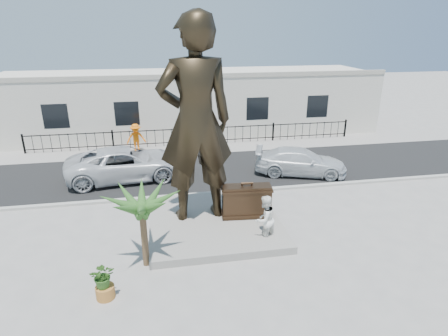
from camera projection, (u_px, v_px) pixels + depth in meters
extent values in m
plane|color=#9E9991|center=(234.00, 244.00, 14.04)|extent=(100.00, 100.00, 0.00)
cube|color=black|center=(205.00, 169.00, 21.40)|extent=(40.00, 7.00, 0.01)
cube|color=#A5A399|center=(215.00, 193.00, 18.16)|extent=(40.00, 0.25, 0.12)
cube|color=#9E9991|center=(197.00, 148.00, 25.08)|extent=(40.00, 2.50, 0.02)
cube|color=gray|center=(214.00, 222.00, 15.28)|extent=(5.20, 5.20, 0.30)
cube|color=black|center=(196.00, 136.00, 25.60)|extent=(22.00, 0.10, 1.20)
cube|color=silver|center=(189.00, 102.00, 28.90)|extent=(28.00, 7.00, 4.40)
imported|color=black|center=(196.00, 122.00, 14.17)|extent=(3.06, 2.18, 7.92)
cube|color=#332315|center=(247.00, 201.00, 15.19)|extent=(2.00, 0.79, 1.38)
imported|color=white|center=(265.00, 219.00, 13.88)|extent=(1.14, 1.07, 1.87)
imported|color=silver|center=(126.00, 164.00, 19.75)|extent=(6.40, 3.50, 1.70)
imported|color=silver|center=(301.00, 162.00, 20.44)|extent=(5.28, 3.42, 1.42)
imported|color=orange|center=(136.00, 138.00, 23.97)|extent=(1.26, 0.81, 1.85)
cylinder|color=#AF6E2E|center=(105.00, 292.00, 11.19)|extent=(0.56, 0.56, 0.40)
imported|color=#305B1D|center=(103.00, 275.00, 10.97)|extent=(0.76, 0.67, 0.80)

